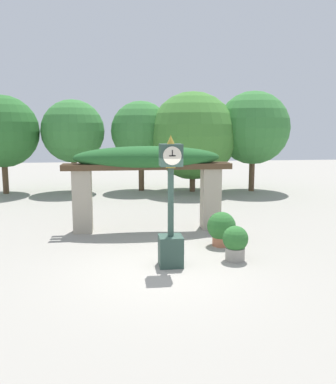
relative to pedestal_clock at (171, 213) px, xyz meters
name	(u,v)px	position (x,y,z in m)	size (l,w,h in m)	color
ground_plane	(160,270)	(-0.27, -0.26, -1.24)	(60.00, 60.00, 0.00)	gray
pedestal_clock	(171,213)	(0.00, 0.00, 0.00)	(0.54, 0.54, 3.00)	#2D473D
pergola	(148,168)	(-0.27, 3.40, 0.70)	(5.14, 1.16, 2.62)	#A89E89
potted_plant_near_left	(221,228)	(1.57, 1.45, -0.75)	(0.77, 0.77, 0.93)	#B26B4C
potted_plant_near_right	(235,242)	(1.59, 0.18, -0.79)	(0.61, 0.61, 0.85)	gray
tree_line	(150,132)	(0.44, 11.16, 1.71)	(15.67, 4.34, 4.97)	brown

